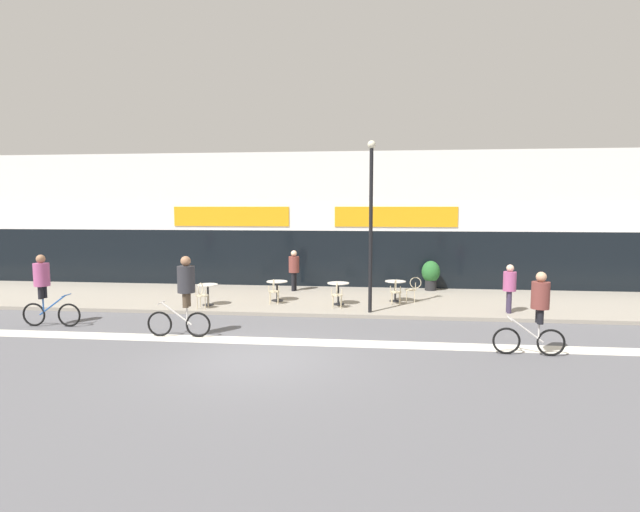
{
  "coord_description": "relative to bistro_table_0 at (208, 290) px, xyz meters",
  "views": [
    {
      "loc": [
        2.69,
        -11.12,
        3.56
      ],
      "look_at": [
        0.67,
        7.08,
        1.73
      ],
      "focal_mm": 28.0,
      "sensor_mm": 36.0,
      "label": 1
    }
  ],
  "objects": [
    {
      "name": "planter_pot",
      "position": [
        8.06,
        4.01,
        0.15
      ],
      "size": [
        0.74,
        0.74,
        1.21
      ],
      "color": "#232326",
      "rests_on": "sidewalk_slab"
    },
    {
      "name": "bistro_table_0",
      "position": [
        0.0,
        0.0,
        0.0
      ],
      "size": [
        0.7,
        0.7,
        0.73
      ],
      "color": "black",
      "rests_on": "sidewalk_slab"
    },
    {
      "name": "storefront_facade",
      "position": [
        3.08,
        6.48,
        2.27
      ],
      "size": [
        40.0,
        4.06,
        5.85
      ],
      "color": "silver",
      "rests_on": "ground"
    },
    {
      "name": "cafe_chair_0_near",
      "position": [
        -0.0,
        -0.63,
        -0.01
      ],
      "size": [
        0.41,
        0.58,
        0.9
      ],
      "rotation": [
        0.0,
        0.0,
        1.55
      ],
      "color": "beige",
      "rests_on": "sidewalk_slab"
    },
    {
      "name": "ground_plane",
      "position": [
        3.08,
        -5.49,
        -0.64
      ],
      "size": [
        120.0,
        120.0,
        0.0
      ],
      "primitive_type": "plane",
      "color": "#5B5B60"
    },
    {
      "name": "bistro_table_3",
      "position": [
        6.52,
        1.41,
        0.01
      ],
      "size": [
        0.75,
        0.75,
        0.74
      ],
      "color": "black",
      "rests_on": "sidewalk_slab"
    },
    {
      "name": "cafe_chair_1_near",
      "position": [
        2.25,
        0.44,
        -0.01
      ],
      "size": [
        0.44,
        0.59,
        0.9
      ],
      "rotation": [
        0.0,
        0.0,
        1.68
      ],
      "color": "beige",
      "rests_on": "sidewalk_slab"
    },
    {
      "name": "sidewalk_slab",
      "position": [
        3.08,
        1.76,
        -0.58
      ],
      "size": [
        40.0,
        5.5,
        0.12
      ],
      "primitive_type": "cube",
      "color": "gray",
      "rests_on": "ground"
    },
    {
      "name": "lamp_post",
      "position": [
        5.63,
        -0.56,
        2.63
      ],
      "size": [
        0.26,
        0.26,
        5.5
      ],
      "color": "black",
      "rests_on": "sidewalk_slab"
    },
    {
      "name": "cafe_chair_3_near",
      "position": [
        6.51,
        0.79,
        -0.01
      ],
      "size": [
        0.45,
        0.6,
        0.9
      ],
      "rotation": [
        0.0,
        0.0,
        1.42
      ],
      "color": "beige",
      "rests_on": "sidewalk_slab"
    },
    {
      "name": "pedestrian_far_end",
      "position": [
        2.5,
        3.28,
        0.46
      ],
      "size": [
        0.52,
        0.52,
        1.65
      ],
      "rotation": [
        0.0,
        0.0,
        -0.27
      ],
      "color": "black",
      "rests_on": "sidewalk_slab"
    },
    {
      "name": "cafe_chair_3_side",
      "position": [
        7.14,
        1.41,
        -0.01
      ],
      "size": [
        0.59,
        0.43,
        0.9
      ],
      "rotation": [
        0.0,
        0.0,
        3.06
      ],
      "color": "beige",
      "rests_on": "sidewalk_slab"
    },
    {
      "name": "cyclist_1",
      "position": [
        -3.93,
        -3.05,
        0.59
      ],
      "size": [
        1.79,
        0.5,
        2.14
      ],
      "rotation": [
        0.0,
        0.0,
        0.05
      ],
      "color": "black",
      "rests_on": "ground"
    },
    {
      "name": "bistro_table_2",
      "position": [
        4.51,
        0.61,
        0.03
      ],
      "size": [
        0.77,
        0.77,
        0.77
      ],
      "color": "black",
      "rests_on": "sidewalk_slab"
    },
    {
      "name": "bike_lane_stripe",
      "position": [
        3.08,
        -3.92,
        -0.64
      ],
      "size": [
        36.0,
        0.7,
        0.01
      ],
      "primitive_type": "cube",
      "color": "silver",
      "rests_on": "ground"
    },
    {
      "name": "bistro_table_1",
      "position": [
        2.24,
        1.06,
        -0.0
      ],
      "size": [
        0.77,
        0.77,
        0.72
      ],
      "color": "black",
      "rests_on": "sidewalk_slab"
    },
    {
      "name": "cyclist_2",
      "position": [
        0.65,
        -3.76,
        0.67
      ],
      "size": [
        1.78,
        0.5,
        2.22
      ],
      "rotation": [
        0.0,
        0.0,
        3.17
      ],
      "color": "black",
      "rests_on": "ground"
    },
    {
      "name": "cafe_chair_2_near",
      "position": [
        4.51,
        -0.02,
        -0.01
      ],
      "size": [
        0.4,
        0.57,
        0.9
      ],
      "rotation": [
        0.0,
        0.0,
        1.57
      ],
      "color": "beige",
      "rests_on": "sidewalk_slab"
    },
    {
      "name": "cyclist_0",
      "position": [
        9.62,
        -4.47,
        0.53
      ],
      "size": [
        1.67,
        0.49,
        2.02
      ],
      "rotation": [
        0.0,
        0.0,
        3.1
      ],
      "color": "black",
      "rests_on": "ground"
    },
    {
      "name": "pedestrian_near_end",
      "position": [
        10.1,
        -0.15,
        0.41
      ],
      "size": [
        0.43,
        0.43,
        1.58
      ],
      "rotation": [
        0.0,
        0.0,
        -0.07
      ],
      "color": "#382D47",
      "rests_on": "sidewalk_slab"
    }
  ]
}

